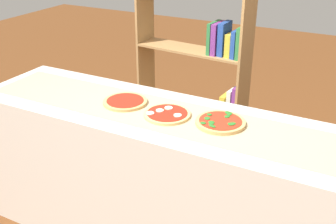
% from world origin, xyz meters
% --- Properties ---
extents(counter, '(2.47, 0.64, 0.94)m').
position_xyz_m(counter, '(0.00, 0.00, 0.47)').
color(counter, beige).
rests_on(counter, ground_plane).
extents(parchment_paper, '(2.33, 0.42, 0.00)m').
position_xyz_m(parchment_paper, '(0.00, 0.00, 0.94)').
color(parchment_paper, tan).
rests_on(parchment_paper, counter).
extents(pizza_plain_0, '(0.26, 0.26, 0.02)m').
position_xyz_m(pizza_plain_0, '(-0.30, 0.02, 0.95)').
color(pizza_plain_0, tan).
rests_on(pizza_plain_0, parchment_paper).
extents(pizza_mozzarella_1, '(0.26, 0.26, 0.02)m').
position_xyz_m(pizza_mozzarella_1, '(-0.00, -0.01, 0.95)').
color(pizza_mozzarella_1, '#DBB26B').
rests_on(pizza_mozzarella_1, parchment_paper).
extents(pizza_spinach_2, '(0.27, 0.27, 0.03)m').
position_xyz_m(pizza_spinach_2, '(0.30, 0.03, 0.95)').
color(pizza_spinach_2, tan).
rests_on(pizza_spinach_2, parchment_paper).
extents(bookshelf, '(0.95, 0.32, 1.49)m').
position_xyz_m(bookshelf, '(-0.21, 1.03, 0.74)').
color(bookshelf, '#A87A47').
rests_on(bookshelf, ground_plane).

